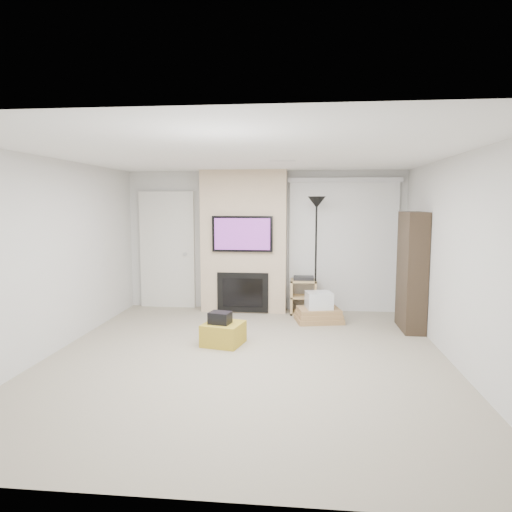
# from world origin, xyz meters

# --- Properties ---
(floor) EXTENTS (5.00, 5.50, 0.00)m
(floor) POSITION_xyz_m (0.00, 0.00, 0.00)
(floor) COLOR #9F9581
(floor) RESTS_ON ground
(ceiling) EXTENTS (5.00, 5.50, 0.00)m
(ceiling) POSITION_xyz_m (0.00, 0.00, 2.50)
(ceiling) COLOR white
(ceiling) RESTS_ON wall_back
(wall_back) EXTENTS (5.00, 0.00, 2.50)m
(wall_back) POSITION_xyz_m (0.00, 2.75, 1.25)
(wall_back) COLOR silver
(wall_back) RESTS_ON ground
(wall_front) EXTENTS (5.00, 0.00, 2.50)m
(wall_front) POSITION_xyz_m (0.00, -2.75, 1.25)
(wall_front) COLOR silver
(wall_front) RESTS_ON ground
(wall_left) EXTENTS (0.00, 5.50, 2.50)m
(wall_left) POSITION_xyz_m (-2.50, 0.00, 1.25)
(wall_left) COLOR silver
(wall_left) RESTS_ON ground
(wall_right) EXTENTS (0.00, 5.50, 2.50)m
(wall_right) POSITION_xyz_m (2.50, 0.00, 1.25)
(wall_right) COLOR silver
(wall_right) RESTS_ON ground
(hvac_vent) EXTENTS (0.35, 0.18, 0.01)m
(hvac_vent) POSITION_xyz_m (0.40, 0.80, 2.50)
(hvac_vent) COLOR silver
(hvac_vent) RESTS_ON ceiling
(ottoman) EXTENTS (0.60, 0.60, 0.30)m
(ottoman) POSITION_xyz_m (-0.38, 0.54, 0.15)
(ottoman) COLOR #B39528
(ottoman) RESTS_ON floor
(black_bag) EXTENTS (0.32, 0.28, 0.16)m
(black_bag) POSITION_xyz_m (-0.42, 0.51, 0.38)
(black_bag) COLOR black
(black_bag) RESTS_ON ottoman
(fireplace_wall) EXTENTS (1.50, 0.47, 2.50)m
(fireplace_wall) POSITION_xyz_m (-0.35, 2.54, 1.24)
(fireplace_wall) COLOR #D0B392
(fireplace_wall) RESTS_ON floor
(entry_door) EXTENTS (1.02, 0.11, 2.14)m
(entry_door) POSITION_xyz_m (-1.80, 2.71, 1.05)
(entry_door) COLOR silver
(entry_door) RESTS_ON floor
(vertical_blinds) EXTENTS (1.98, 0.10, 2.37)m
(vertical_blinds) POSITION_xyz_m (1.40, 2.70, 1.27)
(vertical_blinds) COLOR silver
(vertical_blinds) RESTS_ON floor
(floor_lamp) EXTENTS (0.30, 0.30, 2.04)m
(floor_lamp) POSITION_xyz_m (0.91, 2.31, 1.61)
(floor_lamp) COLOR black
(floor_lamp) RESTS_ON floor
(av_stand) EXTENTS (0.45, 0.38, 0.66)m
(av_stand) POSITION_xyz_m (0.71, 2.42, 0.35)
(av_stand) COLOR tan
(av_stand) RESTS_ON floor
(box_stack) EXTENTS (0.83, 0.69, 0.49)m
(box_stack) POSITION_xyz_m (0.96, 1.89, 0.19)
(box_stack) COLOR #A47C4D
(box_stack) RESTS_ON floor
(bookshelf) EXTENTS (0.30, 0.80, 1.80)m
(bookshelf) POSITION_xyz_m (2.34, 1.58, 0.90)
(bookshelf) COLOR #2D2318
(bookshelf) RESTS_ON floor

